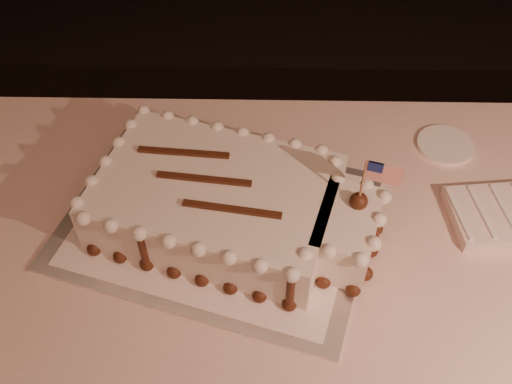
{
  "coord_description": "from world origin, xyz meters",
  "views": [
    {
      "loc": [
        -0.3,
        -0.13,
        1.69
      ],
      "look_at": [
        -0.31,
        0.6,
        0.84
      ],
      "focal_mm": 40.0,
      "sensor_mm": 36.0,
      "label": 1
    }
  ],
  "objects_px": {
    "cake_board": "(218,220)",
    "sheet_cake": "(232,205)",
    "napkin_stack": "(502,215)",
    "side_plate": "(445,145)",
    "banquet_table": "(378,315)"
  },
  "relations": [
    {
      "from": "sheet_cake",
      "to": "cake_board",
      "type": "bearing_deg",
      "value": 163.37
    },
    {
      "from": "sheet_cake",
      "to": "side_plate",
      "type": "xyz_separation_m",
      "value": [
        0.49,
        0.24,
        -0.06
      ]
    },
    {
      "from": "sheet_cake",
      "to": "side_plate",
      "type": "height_order",
      "value": "sheet_cake"
    },
    {
      "from": "cake_board",
      "to": "side_plate",
      "type": "distance_m",
      "value": 0.57
    },
    {
      "from": "banquet_table",
      "to": "napkin_stack",
      "type": "relative_size",
      "value": 10.54
    },
    {
      "from": "cake_board",
      "to": "side_plate",
      "type": "relative_size",
      "value": 4.68
    },
    {
      "from": "napkin_stack",
      "to": "cake_board",
      "type": "bearing_deg",
      "value": -178.48
    },
    {
      "from": "cake_board",
      "to": "napkin_stack",
      "type": "xyz_separation_m",
      "value": [
        0.59,
        0.02,
        0.01
      ]
    },
    {
      "from": "napkin_stack",
      "to": "sheet_cake",
      "type": "bearing_deg",
      "value": -177.45
    },
    {
      "from": "banquet_table",
      "to": "cake_board",
      "type": "relative_size",
      "value": 3.9
    },
    {
      "from": "cake_board",
      "to": "sheet_cake",
      "type": "xyz_separation_m",
      "value": [
        0.03,
        -0.01,
        0.06
      ]
    },
    {
      "from": "napkin_stack",
      "to": "side_plate",
      "type": "bearing_deg",
      "value": 108.44
    },
    {
      "from": "cake_board",
      "to": "sheet_cake",
      "type": "distance_m",
      "value": 0.07
    },
    {
      "from": "napkin_stack",
      "to": "side_plate",
      "type": "relative_size",
      "value": 1.73
    },
    {
      "from": "napkin_stack",
      "to": "banquet_table",
      "type": "bearing_deg",
      "value": -174.21
    }
  ]
}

